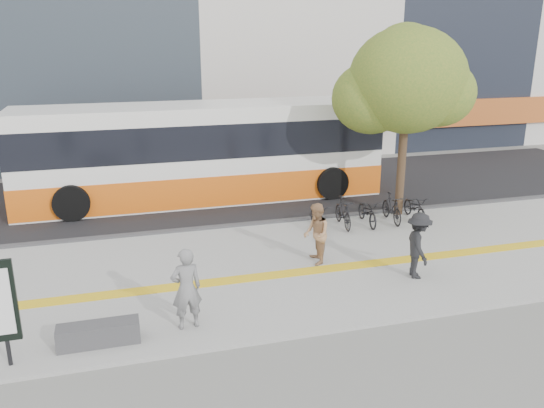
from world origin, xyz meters
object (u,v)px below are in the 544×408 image
object	(u,v)px
pedestrian_dark	(418,245)
signboard	(1,303)
bench	(99,334)
pedestrian_tan	(316,234)
street_tree	(405,82)
bus	(202,155)
seated_woman	(186,289)

from	to	relation	value
pedestrian_dark	signboard	bearing A→B (deg)	112.17
signboard	pedestrian_dark	xyz separation A→B (m)	(9.35, 1.43, -0.43)
bench	pedestrian_tan	xyz separation A→B (m)	(5.59, 2.68, 0.61)
pedestrian_dark	bench	bearing A→B (deg)	111.74
pedestrian_tan	pedestrian_dark	bearing A→B (deg)	61.27
pedestrian_tan	signboard	bearing A→B (deg)	-60.46
street_tree	pedestrian_tan	bearing A→B (deg)	-141.44
bus	seated_woman	size ratio (longest dim) A/B	7.42
bench	seated_woman	distance (m)	1.93
bench	bus	distance (m)	10.47
seated_woman	signboard	bearing A→B (deg)	0.26
bench	bus	bearing A→B (deg)	69.22
pedestrian_tan	pedestrian_dark	size ratio (longest dim) A/B	0.97
signboard	street_tree	size ratio (longest dim) A/B	0.35
bench	pedestrian_dark	size ratio (longest dim) A/B	0.94
bus	pedestrian_dark	xyz separation A→B (m)	(4.07, -8.57, -0.78)
signboard	pedestrian_dark	world-z (taller)	signboard
street_tree	pedestrian_tan	size ratio (longest dim) A/B	3.80
bench	pedestrian_dark	bearing A→B (deg)	8.29
street_tree	pedestrian_tan	distance (m)	6.46
signboard	bench	bearing A→B (deg)	10.81
signboard	seated_woman	size ratio (longest dim) A/B	1.23
signboard	pedestrian_dark	bearing A→B (deg)	8.72
signboard	street_tree	bearing A→B (deg)	29.07
street_tree	bus	size ratio (longest dim) A/B	0.48
signboard	bus	world-z (taller)	bus
bus	pedestrian_dark	size ratio (longest dim) A/B	7.76
seated_woman	pedestrian_tan	xyz separation A→B (m)	(3.79, 2.50, -0.06)
seated_woman	pedestrian_tan	distance (m)	4.54
bus	pedestrian_dark	distance (m)	9.52
bus	pedestrian_tan	distance (m)	7.32
bus	seated_woman	distance (m)	9.73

